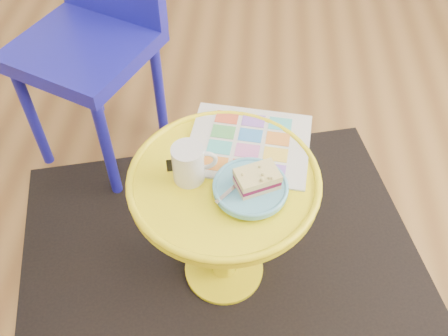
# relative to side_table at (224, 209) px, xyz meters

# --- Properties ---
(floor) EXTENTS (4.00, 4.00, 0.00)m
(floor) POSITION_rel_side_table_xyz_m (-0.26, -0.13, -0.34)
(floor) COLOR brown
(floor) RESTS_ON ground
(rug) EXTENTS (1.53, 1.39, 0.01)m
(rug) POSITION_rel_side_table_xyz_m (0.00, 0.00, -0.33)
(rug) COLOR black
(rug) RESTS_ON ground
(side_table) EXTENTS (0.50, 0.50, 0.47)m
(side_table) POSITION_rel_side_table_xyz_m (0.00, 0.00, 0.00)
(side_table) COLOR yellow
(side_table) RESTS_ON ground
(chair) EXTENTS (0.54, 0.54, 0.92)m
(chair) POSITION_rel_side_table_xyz_m (-0.47, 0.58, 0.19)
(chair) COLOR #1A18A1
(chair) RESTS_ON ground
(newspaper) EXTENTS (0.35, 0.31, 0.01)m
(newspaper) POSITION_rel_side_table_xyz_m (0.06, 0.12, 0.14)
(newspaper) COLOR silver
(newspaper) RESTS_ON side_table
(mug) EXTENTS (0.11, 0.08, 0.10)m
(mug) POSITION_rel_side_table_xyz_m (-0.09, -0.00, 0.19)
(mug) COLOR silver
(mug) RESTS_ON side_table
(plate) EXTENTS (0.19, 0.19, 0.02)m
(plate) POSITION_rel_side_table_xyz_m (0.07, -0.04, 0.15)
(plate) COLOR #62B4D0
(plate) RESTS_ON newspaper
(cake_slice) EXTENTS (0.12, 0.11, 0.04)m
(cake_slice) POSITION_rel_side_table_xyz_m (0.08, -0.04, 0.18)
(cake_slice) COLOR #D3BC8C
(cake_slice) RESTS_ON plate
(fork) EXTENTS (0.10, 0.12, 0.00)m
(fork) POSITION_rel_side_table_xyz_m (0.04, -0.04, 0.16)
(fork) COLOR silver
(fork) RESTS_ON plate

